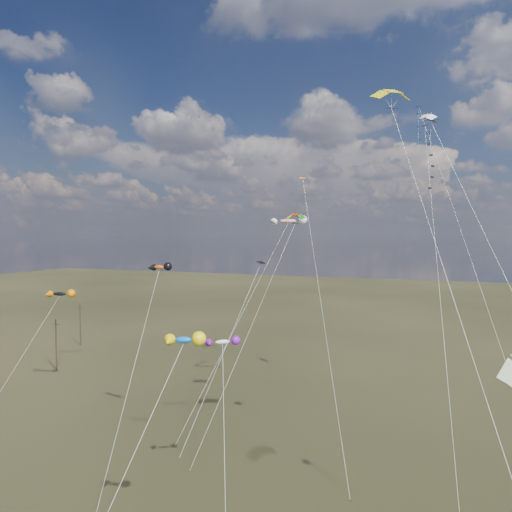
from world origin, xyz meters
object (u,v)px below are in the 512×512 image
(utility_pole_near, at_px, (56,344))
(diamond_black_high, at_px, (441,176))
(novelty_black_orange, at_px, (59,294))
(parafoil_yellow, at_px, (392,92))
(utility_pole_far, at_px, (80,324))

(utility_pole_near, height_order, diamond_black_high, diamond_black_high)
(diamond_black_high, height_order, novelty_black_orange, diamond_black_high)
(utility_pole_near, bearing_deg, diamond_black_high, -18.70)
(utility_pole_near, relative_size, novelty_black_orange, 0.58)
(parafoil_yellow, height_order, novelty_black_orange, parafoil_yellow)
(diamond_black_high, xyz_separation_m, parafoil_yellow, (-3.38, -0.83, 6.06))
(utility_pole_far, distance_m, diamond_black_high, 73.87)
(utility_pole_near, xyz_separation_m, novelty_black_orange, (8.50, -7.72, 9.20))
(parafoil_yellow, xyz_separation_m, novelty_black_orange, (-42.93, 11.67, -18.12))
(utility_pole_far, height_order, diamond_black_high, diamond_black_high)
(utility_pole_near, relative_size, utility_pole_far, 1.00)
(parafoil_yellow, bearing_deg, utility_pole_near, 159.34)
(utility_pole_far, xyz_separation_m, novelty_black_orange, (16.50, -21.72, 9.20))
(utility_pole_near, relative_size, diamond_black_high, 0.27)
(utility_pole_far, bearing_deg, novelty_black_orange, -52.79)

